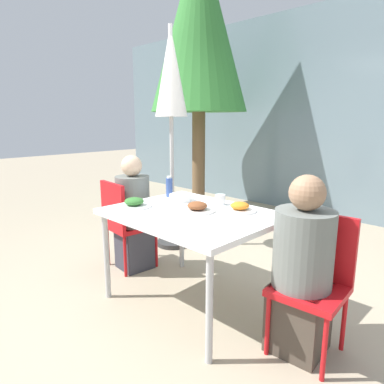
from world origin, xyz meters
name	(u,v)px	position (x,y,z in m)	size (l,w,h in m)	color
ground_plane	(192,302)	(0.00, 0.00, 0.00)	(24.00, 24.00, 0.00)	tan
building_facade	(360,113)	(0.00, 3.26, 1.50)	(10.00, 0.20, 3.00)	slate
dining_table	(192,219)	(0.00, 0.00, 0.68)	(1.21, 0.95, 0.74)	white
chair_left	(123,219)	(-0.91, 0.00, 0.49)	(0.44, 0.44, 0.85)	red
person_left	(133,216)	(-0.86, 0.08, 0.52)	(0.32, 0.32, 1.09)	#383842
chair_right	(315,273)	(0.90, 0.15, 0.49)	(0.43, 0.43, 0.85)	red
person_right	(302,272)	(0.86, 0.07, 0.52)	(0.35, 0.35, 1.11)	#473D33
closed_umbrella	(171,84)	(-1.05, 0.75, 1.77)	(0.36, 0.36, 2.36)	#333333
plate_0	(134,203)	(-0.43, -0.21, 0.77)	(0.28, 0.28, 0.07)	white
plate_1	(197,208)	(0.02, 0.04, 0.77)	(0.27, 0.27, 0.07)	white
plate_2	(240,208)	(0.24, 0.26, 0.77)	(0.25, 0.25, 0.07)	white
bottle	(169,187)	(-0.50, 0.22, 0.83)	(0.06, 0.06, 0.19)	#334C8E
drinking_cup	(220,200)	(0.01, 0.31, 0.78)	(0.08, 0.08, 0.08)	white
salad_bowl	(180,198)	(-0.31, 0.18, 0.77)	(0.19, 0.19, 0.06)	white
tree_behind_left	(199,24)	(-1.91, 2.09, 2.75)	(1.43, 1.43, 4.01)	brown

